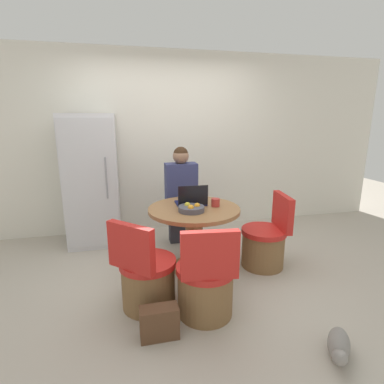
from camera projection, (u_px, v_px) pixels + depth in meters
The scene contains 13 objects.
ground_plane at pixel (194, 276), 3.25m from camera, with size 12.00×12.00×0.00m, color #B2A899.
wall_back at pixel (169, 143), 4.44m from camera, with size 7.00×0.06×2.60m.
refrigerator at pixel (92, 180), 3.96m from camera, with size 0.67×0.66×1.72m.
dining_table at pixel (194, 228), 3.28m from camera, with size 0.99×0.99×0.72m.
chair_near_left_corner at pixel (147, 279), 2.66m from camera, with size 0.58×0.58×0.84m.
chair_right_side at pixel (265, 243), 3.41m from camera, with size 0.52×0.51×0.84m.
chair_near_camera at pixel (206, 286), 2.55m from camera, with size 0.50×0.51×0.84m.
person_seated at pixel (181, 192), 3.91m from camera, with size 0.40×0.37×1.32m.
laptop at pixel (191, 201), 3.32m from camera, with size 0.33×0.25×0.24m.
fruit_bowl at pixel (191, 208), 3.09m from camera, with size 0.27×0.27×0.09m.
coffee_cup at pixel (215, 202), 3.27m from camera, with size 0.09×0.09×0.09m.
cat at pixel (339, 345), 2.13m from camera, with size 0.31×0.36×0.18m.
handbag at pixel (159, 323), 2.31m from camera, with size 0.30×0.14×0.26m.
Camera 1 is at (-0.69, -2.85, 1.67)m, focal length 28.00 mm.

